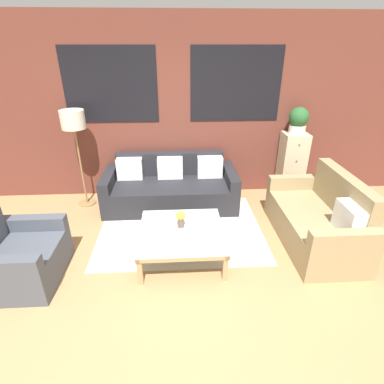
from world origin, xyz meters
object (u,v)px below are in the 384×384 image
at_px(coffee_table, 182,234).
at_px(drawer_cabinet, 291,165).
at_px(floor_lamp, 74,125).
at_px(potted_plant, 298,120).
at_px(flower_vase, 181,218).
at_px(settee_vintage, 318,221).
at_px(couch_dark, 171,188).
at_px(armchair_corner, 17,258).

bearing_deg(coffee_table, drawer_cabinet, 40.00).
height_order(floor_lamp, drawer_cabinet, floor_lamp).
relative_size(coffee_table, floor_lamp, 0.66).
distance_m(floor_lamp, potted_plant, 3.41).
bearing_deg(flower_vase, floor_lamp, 138.08).
bearing_deg(flower_vase, settee_vintage, 3.97).
height_order(couch_dark, flower_vase, couch_dark).
xyz_separation_m(couch_dark, potted_plant, (2.02, 0.23, 1.01)).
bearing_deg(drawer_cabinet, flower_vase, -141.51).
bearing_deg(flower_vase, couch_dark, 96.01).
relative_size(settee_vintage, armchair_corner, 1.77).
height_order(armchair_corner, coffee_table, armchair_corner).
relative_size(coffee_table, drawer_cabinet, 0.93).
bearing_deg(potted_plant, settee_vintage, -94.62).
bearing_deg(drawer_cabinet, settee_vintage, -94.62).
relative_size(couch_dark, potted_plant, 5.03).
bearing_deg(drawer_cabinet, potted_plant, 90.00).
height_order(couch_dark, potted_plant, potted_plant).
relative_size(settee_vintage, coffee_table, 1.59).
bearing_deg(coffee_table, settee_vintage, 6.50).
bearing_deg(coffee_table, armchair_corner, -170.81).
bearing_deg(floor_lamp, coffee_table, -43.44).
bearing_deg(coffee_table, potted_plant, 40.00).
height_order(drawer_cabinet, potted_plant, potted_plant).
bearing_deg(couch_dark, coffee_table, -84.12).
bearing_deg(armchair_corner, flower_vase, 11.66).
distance_m(coffee_table, flower_vase, 0.19).
relative_size(settee_vintage, drawer_cabinet, 1.47).
height_order(drawer_cabinet, flower_vase, drawer_cabinet).
bearing_deg(armchair_corner, potted_plant, 26.96).
bearing_deg(couch_dark, settee_vintage, -31.00).
bearing_deg(armchair_corner, drawer_cabinet, 26.96).
distance_m(armchair_corner, flower_vase, 1.84).
xyz_separation_m(settee_vintage, flower_vase, (-1.78, -0.12, 0.18)).
xyz_separation_m(floor_lamp, potted_plant, (3.40, 0.14, -0.00)).
height_order(coffee_table, floor_lamp, floor_lamp).
bearing_deg(couch_dark, flower_vase, -83.99).
relative_size(coffee_table, potted_plant, 2.43).
relative_size(armchair_corner, floor_lamp, 0.59).
bearing_deg(floor_lamp, drawer_cabinet, 2.43).
bearing_deg(drawer_cabinet, coffee_table, -140.00).
height_order(settee_vintage, floor_lamp, floor_lamp).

